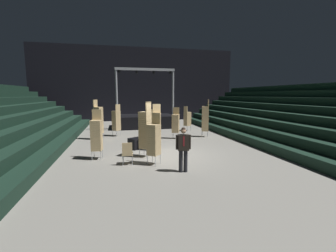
# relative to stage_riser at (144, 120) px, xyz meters

# --- Properties ---
(ground_plane) EXTENTS (22.00, 30.00, 0.10)m
(ground_plane) POSITION_rel_stage_riser_xyz_m (-0.00, -9.56, -0.65)
(ground_plane) COLOR gray
(arena_end_wall) EXTENTS (22.00, 0.30, 8.00)m
(arena_end_wall) POSITION_rel_stage_riser_xyz_m (-0.00, 5.44, 3.40)
(arena_end_wall) COLOR black
(arena_end_wall) RESTS_ON ground_plane
(bleacher_bank_right) EXTENTS (6.00, 24.00, 3.60)m
(bleacher_bank_right) POSITION_rel_stage_riser_xyz_m (8.00, -8.56, 1.20)
(bleacher_bank_right) COLOR black
(bleacher_bank_right) RESTS_ON ground_plane
(stage_riser) EXTENTS (5.14, 3.39, 5.01)m
(stage_riser) POSITION_rel_stage_riser_xyz_m (0.00, 0.00, 0.00)
(stage_riser) COLOR black
(stage_riser) RESTS_ON ground_plane
(man_with_tie) EXTENTS (0.57, 0.28, 1.69)m
(man_with_tie) POSITION_rel_stage_riser_xyz_m (0.03, -12.23, 0.35)
(man_with_tie) COLOR black
(man_with_tie) RESTS_ON ground_plane
(chair_stack_front_left) EXTENTS (0.56, 0.56, 1.96)m
(chair_stack_front_left) POSITION_rel_stage_riser_xyz_m (-0.36, -6.09, 0.38)
(chair_stack_front_left) COLOR #B2B5BA
(chair_stack_front_left) RESTS_ON ground_plane
(chair_stack_front_right) EXTENTS (0.62, 0.62, 2.22)m
(chair_stack_front_right) POSITION_rel_stage_riser_xyz_m (-2.40, -4.03, 0.51)
(chair_stack_front_right) COLOR #B2B5BA
(chair_stack_front_right) RESTS_ON ground_plane
(chair_stack_mid_left) EXTENTS (0.60, 0.60, 2.56)m
(chair_stack_mid_left) POSITION_rel_stage_riser_xyz_m (-3.51, -5.06, 0.68)
(chair_stack_mid_left) COLOR #B2B5BA
(chair_stack_mid_left) RESTS_ON ground_plane
(chair_stack_mid_right) EXTENTS (0.56, 0.56, 2.56)m
(chair_stack_mid_right) POSITION_rel_stage_riser_xyz_m (3.53, -5.67, 0.68)
(chair_stack_mid_right) COLOR #B2B5BA
(chair_stack_mid_right) RESTS_ON ground_plane
(chair_stack_mid_centre) EXTENTS (0.62, 0.62, 2.14)m
(chair_stack_mid_centre) POSITION_rel_stage_riser_xyz_m (-0.88, -11.05, 0.46)
(chair_stack_mid_centre) COLOR #B2B5BA
(chair_stack_mid_centre) RESTS_ON ground_plane
(chair_stack_rear_left) EXTENTS (0.50, 0.50, 2.22)m
(chair_stack_rear_left) POSITION_rel_stage_riser_xyz_m (-3.24, -9.73, 0.51)
(chair_stack_rear_left) COLOR #B2B5BA
(chair_stack_rear_left) RESTS_ON ground_plane
(chair_stack_rear_right) EXTENTS (0.58, 0.58, 2.05)m
(chair_stack_rear_right) POSITION_rel_stage_riser_xyz_m (1.40, -5.83, 0.42)
(chair_stack_rear_right) COLOR #B2B5BA
(chair_stack_rear_right) RESTS_ON ground_plane
(chair_stack_rear_centre) EXTENTS (0.52, 0.52, 2.39)m
(chair_stack_rear_centre) POSITION_rel_stage_riser_xyz_m (-0.35, -8.65, 0.59)
(chair_stack_rear_centre) COLOR #B2B5BA
(chair_stack_rear_centre) RESTS_ON ground_plane
(chair_stack_aisle_left) EXTENTS (0.62, 0.62, 2.56)m
(chair_stack_aisle_left) POSITION_rel_stage_riser_xyz_m (-1.09, -9.81, 0.68)
(chair_stack_aisle_left) COLOR #B2B5BA
(chair_stack_aisle_left) RESTS_ON ground_plane
(chair_stack_aisle_right) EXTENTS (0.58, 0.58, 1.96)m
(chair_stack_aisle_right) POSITION_rel_stage_riser_xyz_m (3.15, -2.84, 0.38)
(chair_stack_aisle_right) COLOR #B2B5BA
(chair_stack_aisle_right) RESTS_ON ground_plane
(equipment_road_case) EXTENTS (1.08, 1.00, 0.57)m
(equipment_road_case) POSITION_rel_stage_riser_xyz_m (-1.29, -8.06, -0.32)
(equipment_road_case) COLOR black
(equipment_road_case) RESTS_ON ground_plane
(loose_chair_near_man) EXTENTS (0.48, 0.48, 0.95)m
(loose_chair_near_man) POSITION_rel_stage_riser_xyz_m (-1.96, -10.87, -0.07)
(loose_chair_near_man) COLOR #B2B5BA
(loose_chair_near_man) RESTS_ON ground_plane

